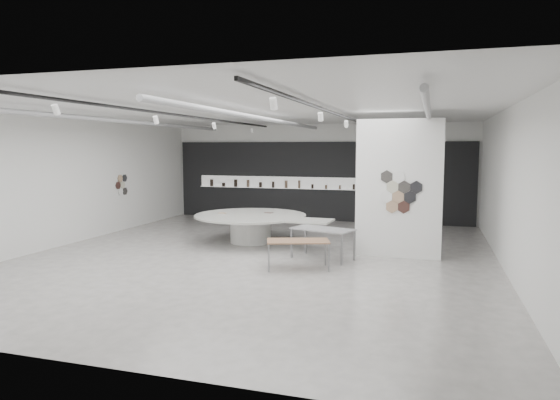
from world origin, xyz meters
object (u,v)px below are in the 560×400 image
(sample_table_stone, at_px, (323,231))
(kitchen_counter, at_px, (391,213))
(sample_table_wood, at_px, (298,242))
(partition_column, at_px, (399,189))
(display_island, at_px, (252,224))

(sample_table_stone, relative_size, kitchen_counter, 1.00)
(sample_table_wood, bearing_deg, kitchen_counter, 78.53)
(partition_column, xyz_separation_m, sample_table_stone, (-1.82, -0.88, -1.07))
(sample_table_wood, height_order, sample_table_stone, sample_table_stone)
(partition_column, xyz_separation_m, display_island, (-4.33, 0.72, -1.24))
(partition_column, height_order, sample_table_wood, partition_column)
(sample_table_wood, bearing_deg, partition_column, 43.81)
(display_island, distance_m, sample_table_stone, 2.99)
(sample_table_stone, bearing_deg, display_island, 147.52)
(kitchen_counter, bearing_deg, sample_table_stone, -92.66)
(sample_table_wood, xyz_separation_m, kitchen_counter, (1.54, 7.57, -0.17))
(partition_column, xyz_separation_m, sample_table_wood, (-2.16, -2.07, -1.17))
(partition_column, distance_m, display_island, 4.56)
(display_island, bearing_deg, sample_table_wood, -49.18)
(sample_table_wood, relative_size, sample_table_stone, 0.94)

